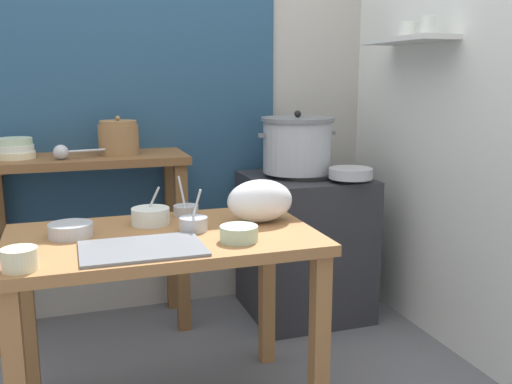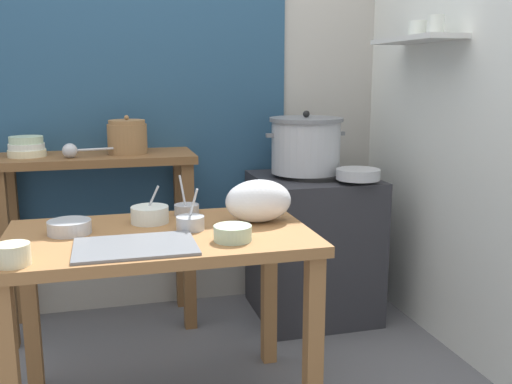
{
  "view_description": "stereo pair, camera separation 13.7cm",
  "coord_description": "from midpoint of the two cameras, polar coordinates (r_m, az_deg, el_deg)",
  "views": [
    {
      "loc": [
        -0.33,
        -2.03,
        1.28
      ],
      "look_at": [
        0.39,
        0.1,
        0.82
      ],
      "focal_mm": 39.86,
      "sensor_mm": 36.0,
      "label": 1
    },
    {
      "loc": [
        -0.19,
        -2.07,
        1.28
      ],
      "look_at": [
        0.39,
        0.1,
        0.82
      ],
      "focal_mm": 39.86,
      "sensor_mm": 36.0,
      "label": 2
    }
  ],
  "objects": [
    {
      "name": "wide_pan",
      "position": [
        2.86,
        8.11,
        1.88
      ],
      "size": [
        0.22,
        0.22,
        0.05
      ],
      "primitive_type": "cylinder",
      "color": "#B7BABF",
      "rests_on": "stove_block"
    },
    {
      "name": "ladle",
      "position": [
        2.8,
        -20.14,
        3.78
      ],
      "size": [
        0.25,
        0.08,
        0.07
      ],
      "color": "#B7BABF",
      "rests_on": "back_shelf_table"
    },
    {
      "name": "prep_table",
      "position": [
        2.13,
        -11.07,
        -7.05
      ],
      "size": [
        1.1,
        0.66,
        0.72
      ],
      "color": "#9E6B3D",
      "rests_on": "ground"
    },
    {
      "name": "prep_bowl_0",
      "position": [
        1.84,
        -24.65,
        -6.09
      ],
      "size": [
        0.1,
        0.1,
        0.07
      ],
      "color": "beige",
      "rests_on": "prep_table"
    },
    {
      "name": "wall_back",
      "position": [
        3.16,
        -12.53,
        11.7
      ],
      "size": [
        4.4,
        0.12,
        2.6
      ],
      "color": "#B2ADA3",
      "rests_on": "ground"
    },
    {
      "name": "prep_bowl_3",
      "position": [
        2.34,
        -8.73,
        -1.78
      ],
      "size": [
        0.1,
        0.1,
        0.16
      ],
      "color": "#B7BABF",
      "rests_on": "prep_table"
    },
    {
      "name": "plastic_bag",
      "position": [
        2.21,
        -1.39,
        -0.91
      ],
      "size": [
        0.26,
        0.17,
        0.17
      ],
      "primitive_type": "ellipsoid",
      "color": "white",
      "rests_on": "prep_table"
    },
    {
      "name": "prep_bowl_2",
      "position": [
        2.11,
        -8.15,
        -3.12
      ],
      "size": [
        0.1,
        0.1,
        0.16
      ],
      "color": "#B7BABF",
      "rests_on": "prep_table"
    },
    {
      "name": "prep_bowl_4",
      "position": [
        1.97,
        -3.73,
        -4.12
      ],
      "size": [
        0.13,
        0.13,
        0.05
      ],
      "color": "#B7D1AD",
      "rests_on": "prep_table"
    },
    {
      "name": "stove_block",
      "position": [
        3.1,
        3.57,
        -5.27
      ],
      "size": [
        0.6,
        0.61,
        0.78
      ],
      "color": "#2D2D33",
      "rests_on": "ground"
    },
    {
      "name": "prep_bowl_1",
      "position": [
        2.14,
        -19.88,
        -3.56
      ],
      "size": [
        0.16,
        0.16,
        0.05
      ],
      "color": "#B7BABF",
      "rests_on": "prep_table"
    },
    {
      "name": "serving_tray",
      "position": [
        1.92,
        -13.39,
        -5.55
      ],
      "size": [
        0.4,
        0.28,
        0.01
      ],
      "primitive_type": "cube",
      "color": "slate",
      "rests_on": "prep_table"
    },
    {
      "name": "prep_bowl_5",
      "position": [
        2.23,
        -12.29,
        -2.32
      ],
      "size": [
        0.15,
        0.15,
        0.14
      ],
      "color": "silver",
      "rests_on": "prep_table"
    },
    {
      "name": "steamer_pot",
      "position": [
        2.99,
        2.85,
        4.75
      ],
      "size": [
        0.43,
        0.38,
        0.33
      ],
      "color": "#B7BABF",
      "rests_on": "stove_block"
    },
    {
      "name": "clay_pot",
      "position": [
        2.9,
        -14.96,
        5.27
      ],
      "size": [
        0.19,
        0.19,
        0.19
      ],
      "color": "olive",
      "rests_on": "back_shelf_table"
    },
    {
      "name": "bowl_stack_enamel",
      "position": [
        2.92,
        -24.27,
        3.97
      ],
      "size": [
        0.18,
        0.18,
        0.1
      ],
      "color": "beige",
      "rests_on": "back_shelf_table"
    },
    {
      "name": "wall_right",
      "position": [
        2.8,
        18.28,
        11.41
      ],
      "size": [
        0.3,
        3.2,
        2.6
      ],
      "color": "silver",
      "rests_on": "ground"
    },
    {
      "name": "back_shelf_table",
      "position": [
        2.94,
        -17.7,
        -0.79
      ],
      "size": [
        0.96,
        0.4,
        0.9
      ],
      "color": "brown",
      "rests_on": "ground"
    }
  ]
}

